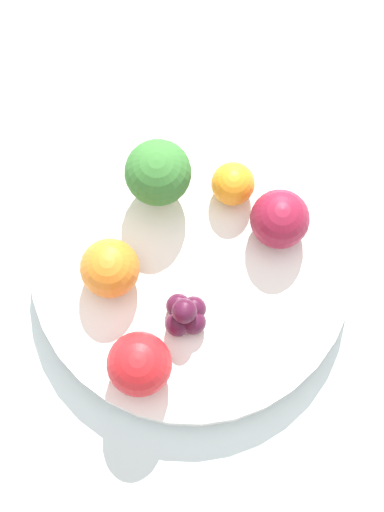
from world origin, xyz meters
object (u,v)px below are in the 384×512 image
at_px(orange_front, 110,268).
at_px(orange_back, 233,184).
at_px(apple_green, 139,364).
at_px(grape_cluster, 186,314).
at_px(apple_red, 280,219).
at_px(bowl, 192,264).
at_px(broccoli, 158,173).

bearing_deg(orange_front, orange_back, -90.51).
distance_m(apple_green, orange_front, 0.08).
bearing_deg(grape_cluster, orange_front, 22.61).
xyz_separation_m(apple_green, orange_back, (0.07, -0.15, -0.01)).
relative_size(apple_green, orange_front, 1.06).
bearing_deg(apple_red, grape_cluster, 97.96).
bearing_deg(apple_green, orange_back, -63.41).
height_order(bowl, grape_cluster, grape_cluster).
distance_m(bowl, broccoli, 0.08).
relative_size(apple_red, grape_cluster, 1.28).
bearing_deg(apple_red, broccoli, 33.47).
bearing_deg(orange_front, apple_green, 160.80).
bearing_deg(orange_back, grape_cluster, 123.23).
bearing_deg(orange_back, broccoli, 50.94).
relative_size(apple_green, grape_cluster, 1.34).
xyz_separation_m(orange_front, orange_back, (-0.00, -0.12, -0.01)).
xyz_separation_m(orange_front, grape_cluster, (-0.06, -0.03, -0.01)).
height_order(apple_red, orange_back, apple_red).
bearing_deg(orange_back, bowl, 113.39).
relative_size(broccoli, apple_red, 1.35).
distance_m(broccoli, orange_front, 0.08).
distance_m(bowl, apple_green, 0.10).
relative_size(apple_red, orange_front, 1.01).
xyz_separation_m(apple_green, grape_cluster, (0.01, -0.05, -0.01)).
bearing_deg(grape_cluster, apple_red, -82.04).
bearing_deg(broccoli, orange_front, 116.25).
bearing_deg(grape_cluster, broccoli, -25.75).
height_order(bowl, orange_back, orange_back).
xyz_separation_m(apple_red, grape_cluster, (-0.01, 0.10, -0.01)).
bearing_deg(orange_front, bowl, -115.08).
height_order(broccoli, orange_back, broccoli).
height_order(orange_front, grape_cluster, orange_front).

